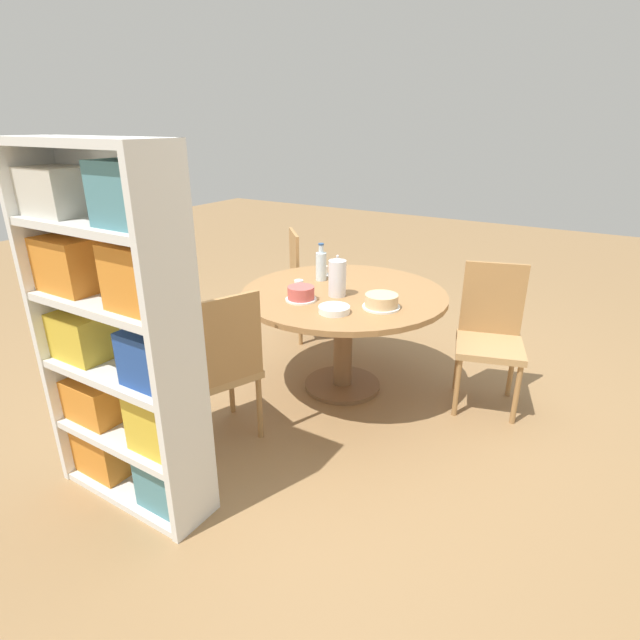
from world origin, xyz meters
The scene contains 13 objects.
ground_plane centered at (0.00, 0.00, 0.00)m, with size 14.00×14.00×0.00m, color #937047.
dining_table centered at (0.00, 0.00, 0.59)m, with size 1.38×1.38×0.72m.
chair_a centered at (0.71, -0.66, 0.49)m, with size 0.59×0.59×0.94m.
chair_b centered at (0.28, 0.93, 0.49)m, with size 0.54×0.54×0.94m.
chair_c centered at (-0.91, -0.35, 0.49)m, with size 0.52×0.52×0.94m.
bookshelf centered at (0.34, 1.50, 0.84)m, with size 0.87×0.28×1.73m.
coffee_pot centered at (0.00, 0.09, 0.85)m, with size 0.12×0.12×0.27m.
water_bottle centered at (0.27, -0.15, 0.83)m, with size 0.08×0.08×0.27m.
cake_main centered at (-0.35, 0.15, 0.77)m, with size 0.23×0.23×0.09m.
cake_second centered at (0.15, 0.30, 0.77)m, with size 0.20×0.20×0.09m.
cup_a centered at (0.28, 0.13, 0.75)m, with size 0.11×0.11×0.07m.
cup_b centered at (0.32, -0.26, 0.75)m, with size 0.11×0.11×0.07m.
plate_stack centered at (-0.14, 0.37, 0.74)m, with size 0.19×0.19×0.04m.
Camera 1 is at (-1.55, 2.79, 1.79)m, focal length 28.00 mm.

